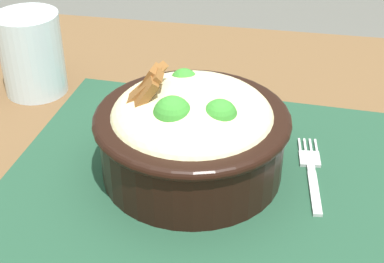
# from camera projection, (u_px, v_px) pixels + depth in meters

# --- Properties ---
(table) EXTENTS (1.29, 0.86, 0.72)m
(table) POSITION_uv_depth(u_px,v_px,m) (228.00, 242.00, 0.61)
(table) COLOR brown
(table) RESTS_ON ground_plane
(placemat) EXTENTS (0.48, 0.37, 0.00)m
(placemat) POSITION_uv_depth(u_px,v_px,m) (230.00, 179.00, 0.60)
(placemat) COLOR #1E422D
(placemat) RESTS_ON table
(bowl) EXTENTS (0.20, 0.20, 0.12)m
(bowl) POSITION_uv_depth(u_px,v_px,m) (192.00, 131.00, 0.58)
(bowl) COLOR black
(bowl) RESTS_ON placemat
(fork) EXTENTS (0.03, 0.13, 0.00)m
(fork) POSITION_uv_depth(u_px,v_px,m) (311.00, 170.00, 0.61)
(fork) COLOR silver
(fork) RESTS_ON placemat
(drinking_glass) EXTENTS (0.08, 0.08, 0.11)m
(drinking_glass) POSITION_uv_depth(u_px,v_px,m) (33.00, 59.00, 0.74)
(drinking_glass) COLOR silver
(drinking_glass) RESTS_ON table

